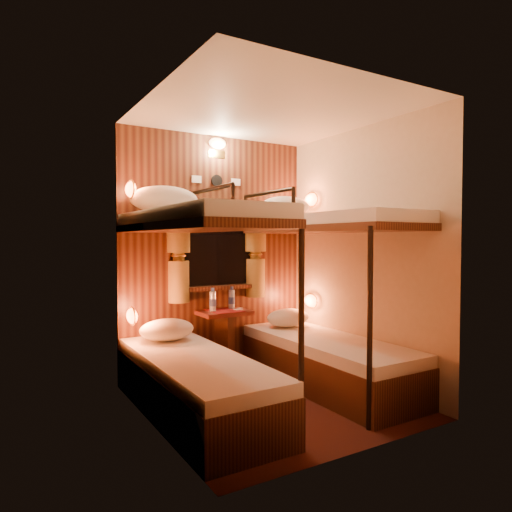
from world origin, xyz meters
TOP-DOWN VIEW (x-y plane):
  - floor at (0.00, 0.00)m, footprint 2.10×2.10m
  - ceiling at (0.00, 0.00)m, footprint 2.10×2.10m
  - wall_back at (0.00, 1.05)m, footprint 2.40×0.00m
  - wall_front at (0.00, -1.05)m, footprint 2.40×0.00m
  - wall_left at (-1.00, 0.00)m, footprint 0.00×2.40m
  - wall_right at (1.00, 0.00)m, footprint 0.00×2.40m
  - back_panel at (0.00, 1.04)m, footprint 2.00×0.03m
  - bunk_left at (-0.65, 0.07)m, footprint 0.72×1.90m
  - bunk_right at (0.65, 0.07)m, footprint 0.72×1.90m
  - window at (0.00, 1.00)m, footprint 1.00×0.12m
  - curtains at (0.00, 0.97)m, footprint 1.10×0.22m
  - back_fixtures at (0.00, 1.00)m, footprint 0.54×0.09m
  - reading_lamps at (-0.00, 0.70)m, footprint 2.00×0.20m
  - table at (0.00, 0.85)m, footprint 0.50×0.34m
  - bottle_left at (-0.12, 0.86)m, footprint 0.07×0.07m
  - bottle_right at (0.12, 0.92)m, footprint 0.07×0.07m
  - sachet_a at (0.14, 0.82)m, footprint 0.09×0.07m
  - sachet_b at (0.20, 0.91)m, footprint 0.07×0.06m
  - pillow_lower_left at (-0.65, 0.70)m, footprint 0.49×0.35m
  - pillow_lower_right at (0.65, 0.68)m, footprint 0.47×0.34m
  - pillow_upper_left at (-0.65, 0.74)m, footprint 0.62×0.44m
  - pillow_upper_right at (0.65, 0.73)m, footprint 0.55×0.39m

SIDE VIEW (x-z plane):
  - floor at x=0.00m, z-range 0.00..0.00m
  - table at x=0.00m, z-range 0.09..0.74m
  - pillow_lower_right at x=0.65m, z-range 0.46..0.64m
  - pillow_lower_left at x=-0.65m, z-range 0.46..0.65m
  - bunk_left at x=-0.65m, z-range -0.35..1.47m
  - bunk_right at x=0.65m, z-range -0.35..1.47m
  - sachet_b at x=0.20m, z-range 0.65..0.65m
  - sachet_a at x=0.14m, z-range 0.65..0.66m
  - bottle_right at x=0.12m, z-range 0.63..0.86m
  - bottle_left at x=-0.12m, z-range 0.63..0.87m
  - window at x=0.00m, z-range 0.79..1.58m
  - wall_back at x=0.00m, z-range 0.00..2.40m
  - wall_front at x=0.00m, z-range 0.00..2.40m
  - wall_left at x=-1.00m, z-range 0.00..2.40m
  - wall_right at x=1.00m, z-range 0.00..2.40m
  - back_panel at x=0.00m, z-range 0.00..2.40m
  - reading_lamps at x=0.00m, z-range 0.62..1.86m
  - curtains at x=0.00m, z-range 0.76..1.76m
  - pillow_upper_right at x=0.65m, z-range 1.59..1.80m
  - pillow_upper_left at x=-0.65m, z-range 1.59..1.83m
  - back_fixtures at x=0.00m, z-range 2.00..2.49m
  - ceiling at x=0.00m, z-range 2.40..2.40m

